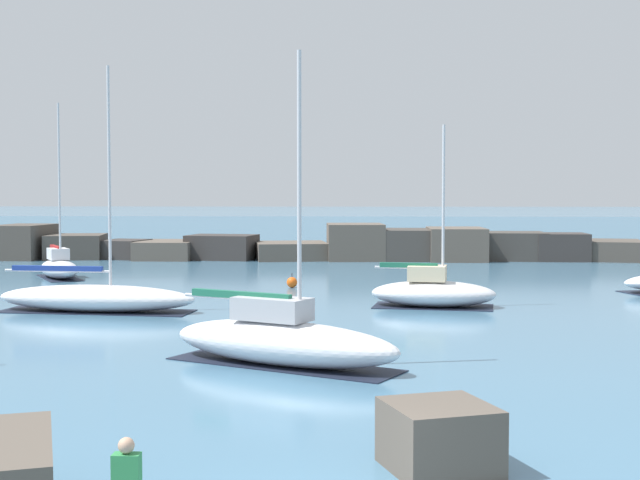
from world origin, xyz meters
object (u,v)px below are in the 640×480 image
sailboat_moored_2 (433,292)px  mooring_buoy_orange_near (292,282)px  sailboat_moored_4 (59,267)px  sailboat_moored_1 (96,298)px  sailboat_moored_6 (282,340)px

sailboat_moored_2 → mooring_buoy_orange_near: 9.81m
sailboat_moored_4 → mooring_buoy_orange_near: (13.59, -4.56, -0.37)m
sailboat_moored_1 → sailboat_moored_2: 13.99m
sailboat_moored_2 → mooring_buoy_orange_near: size_ratio=10.33×
sailboat_moored_2 → sailboat_moored_6: 14.07m
sailboat_moored_1 → sailboat_moored_4: sailboat_moored_1 is taller
mooring_buoy_orange_near → sailboat_moored_6: bearing=-86.5°
sailboat_moored_1 → mooring_buoy_orange_near: bearing=52.5°
sailboat_moored_1 → mooring_buoy_orange_near: 11.96m
sailboat_moored_4 → sailboat_moored_6: (14.84, -24.90, 0.07)m
sailboat_moored_1 → mooring_buoy_orange_near: (7.28, 9.48, -0.30)m
sailboat_moored_1 → sailboat_moored_4: (-6.31, 14.04, 0.07)m
sailboat_moored_2 → sailboat_moored_4: size_ratio=0.78×
mooring_buoy_orange_near → sailboat_moored_2: bearing=-48.2°
sailboat_moored_1 → sailboat_moored_6: bearing=-51.9°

